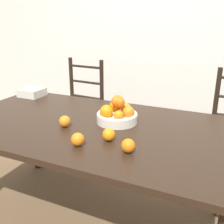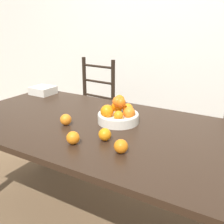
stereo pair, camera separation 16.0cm
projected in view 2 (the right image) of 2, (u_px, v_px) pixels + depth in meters
ground_plane at (93, 218)px, 1.94m from camera, size 12.00×12.00×0.00m
wall_back at (173, 29)px, 2.80m from camera, size 8.00×0.06×2.60m
dining_table at (91, 134)px, 1.72m from camera, size 1.85×1.02×0.76m
fruit_bowl at (118, 114)px, 1.68m from camera, size 0.26×0.26×0.18m
orange_loose_0 at (73, 138)px, 1.38m from camera, size 0.07×0.07×0.07m
orange_loose_1 at (105, 134)px, 1.43m from camera, size 0.07×0.07×0.07m
orange_loose_2 at (66, 120)px, 1.64m from camera, size 0.07×0.07×0.07m
orange_loose_3 at (121, 146)px, 1.29m from camera, size 0.07×0.07×0.07m
chair_left at (91, 113)px, 2.75m from camera, size 0.45×0.43×1.02m
book_stack at (43, 90)px, 2.35m from camera, size 0.19×0.18×0.07m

